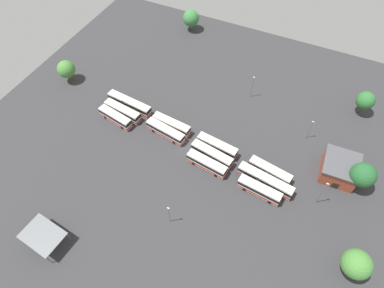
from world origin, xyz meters
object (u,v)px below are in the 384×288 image
lamp_post_near_entrance (169,214)px  tree_south_edge (191,18)px  bus_row3_slot2 (270,171)px  bus_row0_slot1 (123,111)px  depot_building (339,168)px  lamp_post_far_corner (310,129)px  bus_row0_slot0 (115,117)px  tree_northwest (357,264)px  maintenance_shelter (42,235)px  lamp_post_by_building (322,192)px  bus_row2_slot0 (207,164)px  lamp_post_mid_lot (252,86)px  bus_row2_slot1 (212,154)px  tree_northeast (66,69)px  bus_row0_slot2 (129,103)px  bus_row2_slot2 (217,146)px  bus_row3_slot1 (265,180)px  tree_west_edge (366,100)px  tree_east_edge (363,175)px  bus_row3_slot0 (259,190)px  bus_row1_slot2 (172,125)px

lamp_post_near_entrance → tree_south_edge: size_ratio=0.90×
bus_row3_slot2 → bus_row0_slot1: bearing=178.1°
depot_building → lamp_post_far_corner: bearing=139.3°
bus_row0_slot0 → tree_south_edge: tree_south_edge is taller
lamp_post_near_entrance → tree_northwest: size_ratio=0.88×
bus_row0_slot1 → maintenance_shelter: size_ratio=1.24×
maintenance_shelter → bus_row0_slot1: bearing=97.6°
bus_row0_slot1 → lamp_post_by_building: (61.66, -4.32, 3.33)m
bus_row2_slot0 → lamp_post_mid_lot: 31.97m
bus_row2_slot1 → tree_northeast: tree_northeast is taller
bus_row0_slot2 → bus_row3_slot2: size_ratio=1.28×
bus_row2_slot2 → bus_row3_slot1: bearing=-17.3°
lamp_post_near_entrance → tree_northwest: 42.78m
bus_row3_slot2 → tree_west_edge: bearing=61.3°
tree_east_edge → bus_row0_slot2: bearing=-179.3°
bus_row2_slot2 → bus_row3_slot2: 16.29m
bus_row2_slot1 → tree_west_edge: 50.63m
bus_row3_slot1 → lamp_post_near_entrance: bearing=-131.4°
tree_northwest → tree_west_edge: size_ratio=1.03×
tree_west_edge → maintenance_shelter: bearing=-129.2°
bus_row3_slot2 → tree_northeast: bearing=174.3°
bus_row3_slot0 → bus_row3_slot2: (0.77, 6.67, 0.00)m
lamp_post_by_building → tree_northeast: bearing=173.4°
bus_row0_slot0 → bus_row0_slot2: (0.79, 6.84, 0.00)m
bus_row0_slot0 → depot_building: 66.21m
bus_row3_slot1 → lamp_post_mid_lot: (-14.30, 29.93, 2.74)m
bus_row3_slot0 → depot_building: bearing=40.6°
lamp_post_far_corner → lamp_post_mid_lot: bearing=155.9°
tree_northeast → tree_west_edge: 96.19m
bus_row0_slot2 → bus_row3_slot1: 48.39m
bus_row2_slot2 → bus_row2_slot0: bearing=-92.1°
bus_row3_slot2 → depot_building: (16.73, 8.33, 0.81)m
bus_row2_slot1 → bus_row3_slot0: 16.43m
tree_south_edge → lamp_post_near_entrance: bearing=-68.3°
bus_row0_slot1 → bus_row2_slot1: bearing=-5.8°
bus_row3_slot0 → lamp_post_by_building: bearing=15.4°
lamp_post_by_building → tree_east_edge: 12.20m
bus_row0_slot0 → bus_row3_slot2: 48.76m
bus_row3_slot1 → tree_west_edge: (19.20, 37.71, 3.64)m
bus_row2_slot0 → lamp_post_near_entrance: 18.77m
tree_east_edge → tree_south_edge: size_ratio=1.12×
bus_row3_slot1 → tree_northeast: bearing=171.7°
bus_row2_slot2 → lamp_post_near_entrance: (-2.12, -25.35, 2.28)m
bus_row0_slot1 → bus_row3_slot0: 48.08m
depot_building → tree_northwest: 26.47m
bus_row2_slot2 → tree_northeast: (-57.21, 5.65, 3.11)m
lamp_post_mid_lot → tree_northwest: (38.54, -43.70, 0.60)m
bus_row1_slot2 → tree_northeast: 41.97m
bus_row2_slot2 → maintenance_shelter: 50.00m
lamp_post_near_entrance → tree_east_edge: bearing=36.6°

